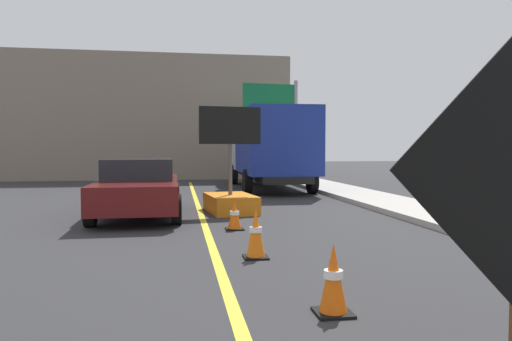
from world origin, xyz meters
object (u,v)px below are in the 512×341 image
at_px(box_truck, 270,147).
at_px(highway_guide_sign, 281,112).
at_px(traffic_cone_mid_lane, 256,233).
at_px(traffic_cone_far_lane, 235,215).
at_px(pickup_car, 139,187).
at_px(arrow_board_trailer, 230,194).
at_px(traffic_cone_near_sign, 333,280).

xyz_separation_m(box_truck, highway_guide_sign, (1.33, 4.15, 1.70)).
distance_m(traffic_cone_mid_lane, traffic_cone_far_lane, 2.52).
relative_size(box_truck, traffic_cone_mid_lane, 10.16).
xyz_separation_m(pickup_car, traffic_cone_far_lane, (2.07, -2.44, -0.41)).
xyz_separation_m(arrow_board_trailer, highway_guide_sign, (3.68, 10.89, 2.94)).
bearing_deg(traffic_cone_far_lane, arrow_board_trailer, 85.68).
bearing_deg(box_truck, arrow_board_trailer, -109.19).
bearing_deg(traffic_cone_near_sign, box_truck, 81.48).
distance_m(arrow_board_trailer, traffic_cone_near_sign, 7.67).
relative_size(arrow_board_trailer, highway_guide_sign, 0.54).
height_order(arrow_board_trailer, highway_guide_sign, highway_guide_sign).
distance_m(box_truck, traffic_cone_far_lane, 9.84).
bearing_deg(arrow_board_trailer, pickup_car, -174.77).
bearing_deg(traffic_cone_far_lane, traffic_cone_near_sign, -85.57).
relative_size(arrow_board_trailer, box_truck, 0.35).
height_order(box_truck, traffic_cone_mid_lane, box_truck).
relative_size(pickup_car, traffic_cone_near_sign, 6.73).
relative_size(highway_guide_sign, traffic_cone_near_sign, 7.12).
relative_size(arrow_board_trailer, traffic_cone_mid_lane, 3.58).
distance_m(arrow_board_trailer, pickup_car, 2.29).
relative_size(box_truck, traffic_cone_far_lane, 12.92).
relative_size(traffic_cone_near_sign, traffic_cone_mid_lane, 0.93).
height_order(arrow_board_trailer, pickup_car, arrow_board_trailer).
relative_size(highway_guide_sign, traffic_cone_far_lane, 8.43).
bearing_deg(pickup_car, traffic_cone_near_sign, -71.76).
bearing_deg(pickup_car, arrow_board_trailer, 5.23).
bearing_deg(pickup_car, traffic_cone_far_lane, -49.67).
bearing_deg(traffic_cone_mid_lane, box_truck, 78.03).
xyz_separation_m(highway_guide_sign, traffic_cone_mid_lane, (-3.86, -16.06, -3.05)).
relative_size(box_truck, highway_guide_sign, 1.53).
height_order(traffic_cone_mid_lane, traffic_cone_far_lane, traffic_cone_mid_lane).
bearing_deg(traffic_cone_mid_lane, arrow_board_trailer, 88.03).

